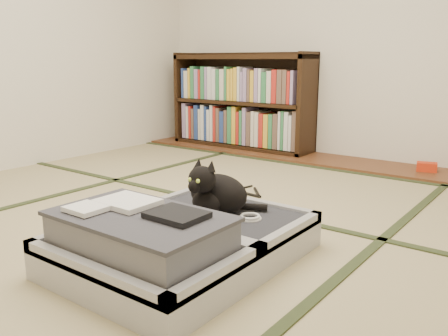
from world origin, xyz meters
The scene contains 9 objects.
floor centered at (0.00, 0.00, 0.00)m, with size 4.50×4.50×0.00m, color tan.
wood_strip centered at (0.00, 2.00, 0.01)m, with size 4.00×0.50×0.02m, color brown.
red_item centered at (0.79, 2.03, 0.06)m, with size 0.15×0.09×0.07m, color red.
tatami_borders centered at (0.00, 0.49, 0.00)m, with size 4.00×4.50×0.01m.
bookcase centered at (-1.03, 2.07, 0.45)m, with size 1.51×0.34×0.97m.
suitcase centered at (0.38, -0.42, 0.11)m, with size 0.80×1.07×0.31m.
cat centered at (0.36, -0.13, 0.26)m, with size 0.36×0.36×0.29m.
cable_coil centered at (0.54, -0.10, 0.16)m, with size 0.11×0.11×0.03m.
hanger centered at (-0.10, 0.72, 0.01)m, with size 0.43×0.21×0.01m.
Camera 1 is at (1.71, -1.85, 0.88)m, focal length 38.00 mm.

